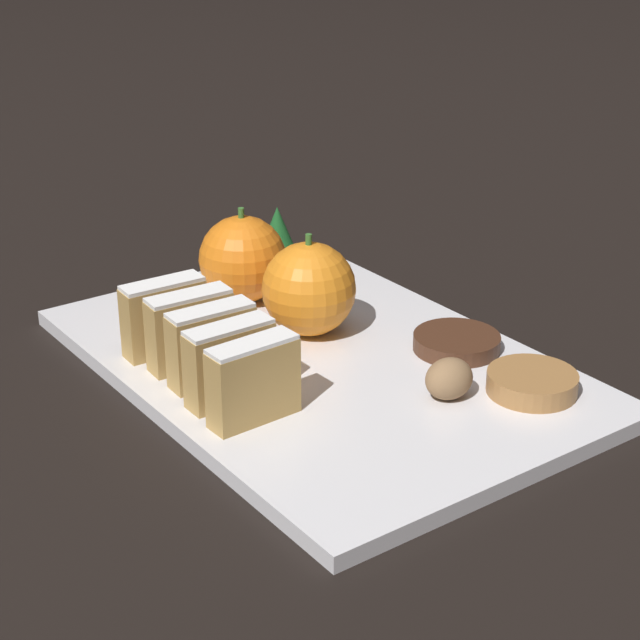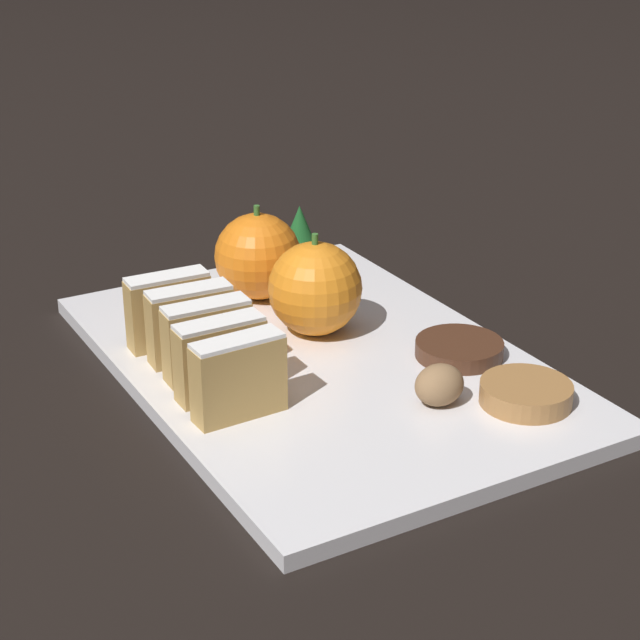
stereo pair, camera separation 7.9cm
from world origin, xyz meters
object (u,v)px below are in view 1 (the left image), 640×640
(orange_near, at_px, (243,259))
(walnut, at_px, (449,379))
(chocolate_cookie, at_px, (457,342))
(orange_far, at_px, (309,289))

(orange_near, xyz_separation_m, walnut, (0.02, -0.23, -0.02))
(orange_near, bearing_deg, chocolate_cookie, -66.12)
(orange_near, distance_m, walnut, 0.23)
(orange_near, height_order, walnut, orange_near)
(orange_far, xyz_separation_m, walnut, (0.02, -0.15, -0.02))
(walnut, distance_m, chocolate_cookie, 0.08)
(orange_far, distance_m, chocolate_cookie, 0.12)
(walnut, relative_size, chocolate_cookie, 0.54)
(orange_near, distance_m, chocolate_cookie, 0.20)
(chocolate_cookie, bearing_deg, orange_far, 128.23)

